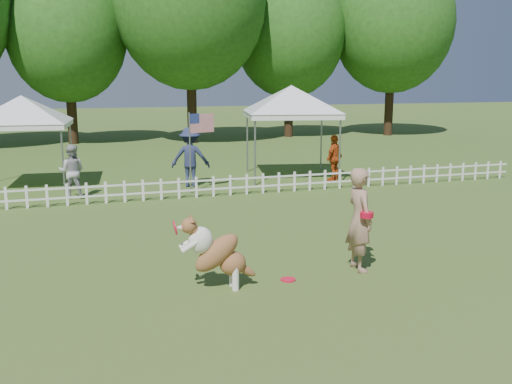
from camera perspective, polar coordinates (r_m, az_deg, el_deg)
ground at (r=9.76m, az=1.18°, el=-8.70°), size 120.00×120.00×0.00m
picket_fence at (r=16.24m, az=-6.86°, el=0.42°), size 22.00×0.08×0.60m
handler at (r=10.14m, az=10.33°, el=-2.71°), size 0.45×0.67×1.83m
dog at (r=9.13m, az=-3.82°, el=-6.08°), size 1.20×0.44×1.23m
frisbee_on_turf at (r=9.72m, az=3.22°, el=-8.73°), size 0.33×0.33×0.02m
canopy_tent_left at (r=19.01m, az=-22.13°, el=4.57°), size 2.94×2.94×2.78m
canopy_tent_right at (r=19.40m, az=3.50°, el=5.90°), size 3.49×3.49×3.05m
flag_pole at (r=16.77m, az=-6.62°, el=3.86°), size 0.89×0.42×2.38m
spectator_a at (r=16.89m, az=-17.94°, el=1.97°), size 0.85×0.72×1.53m
spectator_b at (r=17.91m, az=-6.58°, el=3.48°), size 1.35×1.02×1.85m
spectator_c at (r=19.00m, az=7.84°, el=3.40°), size 0.95×0.82×1.53m
tree_center_left at (r=31.21m, az=-18.31°, el=13.60°), size 6.00×6.00×9.80m
tree_center_right at (r=30.42m, az=-6.62°, el=16.80°), size 7.60×7.60×12.60m
tree_right at (r=33.45m, az=3.36°, el=14.45°), size 6.20×6.20×10.40m
tree_far_right at (r=35.21m, az=13.45°, el=14.83°), size 7.00×7.00×11.40m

